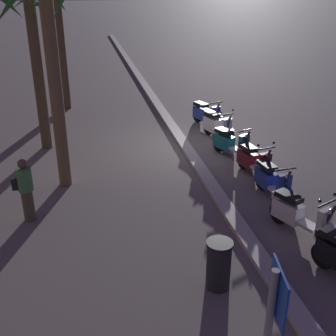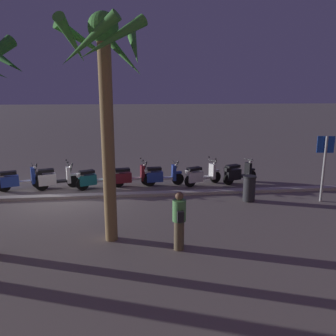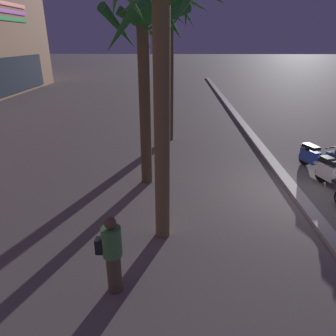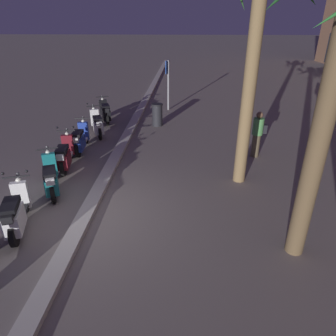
{
  "view_description": "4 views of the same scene",
  "coord_description": "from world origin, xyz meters",
  "px_view_note": "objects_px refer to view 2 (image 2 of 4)",
  "views": [
    {
      "loc": [
        -12.69,
        3.36,
        5.15
      ],
      "look_at": [
        -3.37,
        1.44,
        0.86
      ],
      "focal_mm": 45.29,
      "sensor_mm": 36.0,
      "label": 1
    },
    {
      "loc": [
        -2.59,
        12.52,
        3.92
      ],
      "look_at": [
        -3.89,
        0.79,
        1.22
      ],
      "focal_mm": 35.54,
      "sensor_mm": 36.0,
      "label": 2
    },
    {
      "loc": [
        -8.02,
        3.69,
        4.21
      ],
      "look_at": [
        -0.33,
        3.93,
        1.0
      ],
      "focal_mm": 32.82,
      "sensor_mm": 36.0,
      "label": 3
    },
    {
      "loc": [
        5.73,
        2.41,
        4.11
      ],
      "look_at": [
        -0.82,
        2.04,
        0.9
      ],
      "focal_mm": 32.24,
      "sensor_mm": 36.0,
      "label": 4
    }
  ],
  "objects_px": {
    "scooter_black_mid_rear": "(238,173)",
    "crossing_sign": "(324,161)",
    "scooter_white_tail_end": "(200,175)",
    "pedestrian_window_shopping": "(179,220)",
    "scooter_white_gap_after_mid": "(54,178)",
    "scooter_blue_lead_nearest": "(17,180)",
    "scooter_teal_mid_centre": "(94,178)",
    "litter_bin": "(249,188)",
    "palm_tree_near_sign": "(104,74)",
    "scooter_blue_far_back": "(161,176)",
    "scooter_maroon_mid_front": "(129,176)"
  },
  "relations": [
    {
      "from": "litter_bin",
      "to": "scooter_maroon_mid_front",
      "type": "bearing_deg",
      "value": -28.94
    },
    {
      "from": "scooter_maroon_mid_front",
      "to": "scooter_white_tail_end",
      "type": "bearing_deg",
      "value": 176.89
    },
    {
      "from": "scooter_blue_far_back",
      "to": "crossing_sign",
      "type": "distance_m",
      "value": 6.36
    },
    {
      "from": "scooter_white_gap_after_mid",
      "to": "scooter_blue_lead_nearest",
      "type": "relative_size",
      "value": 0.99
    },
    {
      "from": "scooter_maroon_mid_front",
      "to": "pedestrian_window_shopping",
      "type": "xyz_separation_m",
      "value": [
        -1.27,
        5.98,
        0.36
      ]
    },
    {
      "from": "scooter_maroon_mid_front",
      "to": "scooter_teal_mid_centre",
      "type": "relative_size",
      "value": 1.04
    },
    {
      "from": "scooter_teal_mid_centre",
      "to": "pedestrian_window_shopping",
      "type": "bearing_deg",
      "value": 115.05
    },
    {
      "from": "scooter_maroon_mid_front",
      "to": "palm_tree_near_sign",
      "type": "bearing_deg",
      "value": 84.61
    },
    {
      "from": "scooter_white_tail_end",
      "to": "scooter_blue_far_back",
      "type": "xyz_separation_m",
      "value": [
        1.69,
        -0.12,
        -0.0
      ]
    },
    {
      "from": "scooter_black_mid_rear",
      "to": "crossing_sign",
      "type": "bearing_deg",
      "value": 131.03
    },
    {
      "from": "scooter_teal_mid_centre",
      "to": "scooter_black_mid_rear",
      "type": "bearing_deg",
      "value": -179.19
    },
    {
      "from": "scooter_white_gap_after_mid",
      "to": "litter_bin",
      "type": "relative_size",
      "value": 1.8
    },
    {
      "from": "scooter_teal_mid_centre",
      "to": "scooter_white_gap_after_mid",
      "type": "relative_size",
      "value": 0.98
    },
    {
      "from": "scooter_teal_mid_centre",
      "to": "pedestrian_window_shopping",
      "type": "xyz_separation_m",
      "value": [
        -2.72,
        5.82,
        0.36
      ]
    },
    {
      "from": "scooter_blue_far_back",
      "to": "palm_tree_near_sign",
      "type": "height_order",
      "value": "palm_tree_near_sign"
    },
    {
      "from": "scooter_white_gap_after_mid",
      "to": "palm_tree_near_sign",
      "type": "relative_size",
      "value": 0.3
    },
    {
      "from": "scooter_black_mid_rear",
      "to": "palm_tree_near_sign",
      "type": "height_order",
      "value": "palm_tree_near_sign"
    },
    {
      "from": "scooter_blue_far_back",
      "to": "litter_bin",
      "type": "height_order",
      "value": "scooter_blue_far_back"
    },
    {
      "from": "scooter_blue_lead_nearest",
      "to": "litter_bin",
      "type": "xyz_separation_m",
      "value": [
        -8.91,
        2.36,
        0.04
      ]
    },
    {
      "from": "scooter_black_mid_rear",
      "to": "scooter_white_tail_end",
      "type": "distance_m",
      "value": 1.67
    },
    {
      "from": "scooter_maroon_mid_front",
      "to": "palm_tree_near_sign",
      "type": "height_order",
      "value": "palm_tree_near_sign"
    },
    {
      "from": "pedestrian_window_shopping",
      "to": "crossing_sign",
      "type": "bearing_deg",
      "value": -150.41
    },
    {
      "from": "scooter_blue_far_back",
      "to": "scooter_white_gap_after_mid",
      "type": "height_order",
      "value": "scooter_white_gap_after_mid"
    },
    {
      "from": "palm_tree_near_sign",
      "to": "pedestrian_window_shopping",
      "type": "distance_m",
      "value": 4.04
    },
    {
      "from": "scooter_white_tail_end",
      "to": "pedestrian_window_shopping",
      "type": "height_order",
      "value": "pedestrian_window_shopping"
    },
    {
      "from": "litter_bin",
      "to": "palm_tree_near_sign",
      "type": "bearing_deg",
      "value": 29.65
    },
    {
      "from": "scooter_blue_far_back",
      "to": "crossing_sign",
      "type": "height_order",
      "value": "crossing_sign"
    },
    {
      "from": "scooter_blue_lead_nearest",
      "to": "litter_bin",
      "type": "height_order",
      "value": "scooter_blue_lead_nearest"
    },
    {
      "from": "scooter_teal_mid_centre",
      "to": "scooter_blue_lead_nearest",
      "type": "relative_size",
      "value": 0.97
    },
    {
      "from": "scooter_white_tail_end",
      "to": "scooter_white_gap_after_mid",
      "type": "xyz_separation_m",
      "value": [
        6.1,
        -0.07,
        0.02
      ]
    },
    {
      "from": "scooter_blue_lead_nearest",
      "to": "crossing_sign",
      "type": "xyz_separation_m",
      "value": [
        -11.53,
        2.67,
        1.06
      ]
    },
    {
      "from": "scooter_teal_mid_centre",
      "to": "scooter_white_gap_after_mid",
      "type": "xyz_separation_m",
      "value": [
        1.63,
        -0.07,
        0.03
      ]
    },
    {
      "from": "scooter_white_gap_after_mid",
      "to": "litter_bin",
      "type": "bearing_deg",
      "value": 162.67
    },
    {
      "from": "scooter_white_gap_after_mid",
      "to": "litter_bin",
      "type": "xyz_separation_m",
      "value": [
        -7.45,
        2.32,
        0.02
      ]
    },
    {
      "from": "scooter_teal_mid_centre",
      "to": "scooter_blue_lead_nearest",
      "type": "bearing_deg",
      "value": -1.97
    },
    {
      "from": "palm_tree_near_sign",
      "to": "crossing_sign",
      "type": "bearing_deg",
      "value": -161.81
    },
    {
      "from": "scooter_black_mid_rear",
      "to": "crossing_sign",
      "type": "height_order",
      "value": "crossing_sign"
    },
    {
      "from": "scooter_black_mid_rear",
      "to": "pedestrian_window_shopping",
      "type": "relative_size",
      "value": 1.1
    },
    {
      "from": "scooter_teal_mid_centre",
      "to": "crossing_sign",
      "type": "relative_size",
      "value": 0.7
    },
    {
      "from": "scooter_white_gap_after_mid",
      "to": "crossing_sign",
      "type": "height_order",
      "value": "crossing_sign"
    },
    {
      "from": "scooter_teal_mid_centre",
      "to": "crossing_sign",
      "type": "distance_m",
      "value": 8.89
    },
    {
      "from": "scooter_teal_mid_centre",
      "to": "litter_bin",
      "type": "distance_m",
      "value": 6.24
    },
    {
      "from": "scooter_black_mid_rear",
      "to": "pedestrian_window_shopping",
      "type": "height_order",
      "value": "pedestrian_window_shopping"
    },
    {
      "from": "palm_tree_near_sign",
      "to": "scooter_teal_mid_centre",
      "type": "bearing_deg",
      "value": -79.14
    },
    {
      "from": "crossing_sign",
      "to": "pedestrian_window_shopping",
      "type": "height_order",
      "value": "crossing_sign"
    },
    {
      "from": "scooter_white_tail_end",
      "to": "scooter_blue_far_back",
      "type": "height_order",
      "value": "scooter_white_tail_end"
    },
    {
      "from": "palm_tree_near_sign",
      "to": "litter_bin",
      "type": "xyz_separation_m",
      "value": [
        -4.86,
        -2.77,
        -3.87
      ]
    },
    {
      "from": "scooter_white_tail_end",
      "to": "crossing_sign",
      "type": "relative_size",
      "value": 0.72
    },
    {
      "from": "scooter_white_gap_after_mid",
      "to": "litter_bin",
      "type": "distance_m",
      "value": 7.81
    },
    {
      "from": "scooter_maroon_mid_front",
      "to": "scooter_teal_mid_centre",
      "type": "distance_m",
      "value": 1.46
    }
  ]
}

